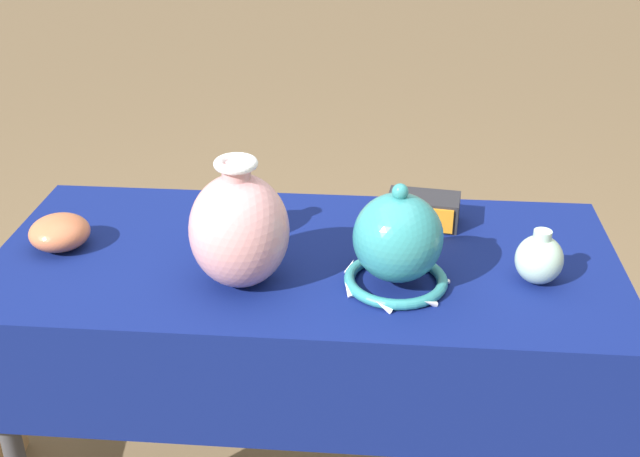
{
  "coord_description": "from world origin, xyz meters",
  "views": [
    {
      "loc": [
        0.16,
        -1.49,
        1.56
      ],
      "look_at": [
        0.04,
        -0.08,
        0.83
      ],
      "focal_mm": 45.0,
      "sensor_mm": 36.0,
      "label": 1
    }
  ],
  "objects": [
    {
      "name": "display_table",
      "position": [
        0.0,
        -0.02,
        0.65
      ],
      "size": [
        1.33,
        0.62,
        0.73
      ],
      "color": "#38383D",
      "rests_on": "ground_plane"
    },
    {
      "name": "vase_tall_bulbous",
      "position": [
        -0.12,
        -0.12,
        0.85
      ],
      "size": [
        0.2,
        0.2,
        0.27
      ],
      "color": "#D19399",
      "rests_on": "display_table"
    },
    {
      "name": "vase_dome_bell",
      "position": [
        0.19,
        -0.11,
        0.82
      ],
      "size": [
        0.22,
        0.22,
        0.22
      ],
      "color": "teal",
      "rests_on": "display_table"
    },
    {
      "name": "mosaic_tile_box",
      "position": [
        0.25,
        0.17,
        0.76
      ],
      "size": [
        0.17,
        0.12,
        0.07
      ],
      "rotation": [
        0.0,
        0.0,
        -0.13
      ],
      "color": "#232328",
      "rests_on": "display_table"
    },
    {
      "name": "jar_round_slate",
      "position": [
        -0.16,
        0.06,
        0.8
      ],
      "size": [
        0.11,
        0.11,
        0.16
      ],
      "color": "slate",
      "rests_on": "display_table"
    },
    {
      "name": "bowl_shallow_terracotta",
      "position": [
        -0.53,
        -0.01,
        0.76
      ],
      "size": [
        0.13,
        0.13,
        0.07
      ],
      "primitive_type": "ellipsoid",
      "color": "#BC6642",
      "rests_on": "display_table"
    },
    {
      "name": "jar_round_celadon",
      "position": [
        0.48,
        -0.07,
        0.78
      ],
      "size": [
        0.1,
        0.1,
        0.11
      ],
      "color": "#A8CCB7",
      "rests_on": "display_table"
    }
  ]
}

